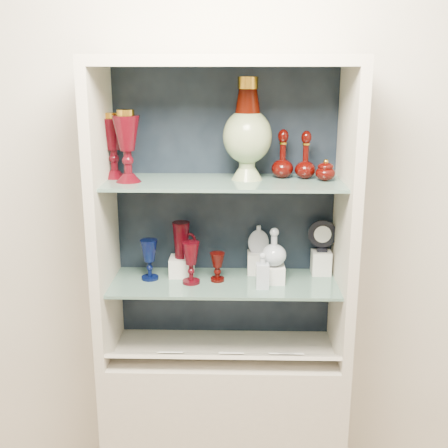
{
  "coord_description": "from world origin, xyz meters",
  "views": [
    {
      "loc": [
        0.05,
        -0.61,
        1.89
      ],
      "look_at": [
        0.0,
        1.53,
        1.3
      ],
      "focal_mm": 45.0,
      "sensor_mm": 36.0,
      "label": 1
    }
  ],
  "objects_px": {
    "cobalt_goblet": "(149,260)",
    "ruby_decanter_a": "(306,152)",
    "flat_flask": "(258,239)",
    "cameo_medallion": "(322,235)",
    "pedestal_lamp_right": "(127,146)",
    "enamel_urn": "(247,129)",
    "lidded_bowl": "(325,170)",
    "ruby_goblet_small": "(217,267)",
    "clear_round_decanter": "(274,248)",
    "pedestal_lamp_left": "(113,146)",
    "clear_square_bottle": "(262,270)",
    "ruby_decanter_b": "(283,152)",
    "ruby_pitcher": "(181,240)",
    "ruby_goblet_tall": "(191,263)"
  },
  "relations": [
    {
      "from": "pedestal_lamp_right",
      "to": "ruby_decanter_a",
      "type": "distance_m",
      "value": 0.7
    },
    {
      "from": "pedestal_lamp_right",
      "to": "cameo_medallion",
      "type": "xyz_separation_m",
      "value": [
        0.78,
        0.13,
        -0.39
      ]
    },
    {
      "from": "ruby_decanter_b",
      "to": "ruby_decanter_a",
      "type": "bearing_deg",
      "value": -8.87
    },
    {
      "from": "ruby_pitcher",
      "to": "flat_flask",
      "type": "relative_size",
      "value": 1.24
    },
    {
      "from": "pedestal_lamp_right",
      "to": "ruby_decanter_b",
      "type": "height_order",
      "value": "pedestal_lamp_right"
    },
    {
      "from": "ruby_decanter_b",
      "to": "flat_flask",
      "type": "xyz_separation_m",
      "value": [
        -0.09,
        0.04,
        -0.37
      ]
    },
    {
      "from": "ruby_goblet_small",
      "to": "ruby_decanter_a",
      "type": "bearing_deg",
      "value": 7.85
    },
    {
      "from": "enamel_urn",
      "to": "ruby_goblet_tall",
      "type": "bearing_deg",
      "value": -165.95
    },
    {
      "from": "lidded_bowl",
      "to": "ruby_decanter_a",
      "type": "bearing_deg",
      "value": 149.52
    },
    {
      "from": "lidded_bowl",
      "to": "ruby_pitcher",
      "type": "height_order",
      "value": "lidded_bowl"
    },
    {
      "from": "cameo_medallion",
      "to": "ruby_decanter_a",
      "type": "bearing_deg",
      "value": -151.57
    },
    {
      "from": "ruby_decanter_a",
      "to": "ruby_decanter_b",
      "type": "xyz_separation_m",
      "value": [
        -0.09,
        0.01,
        -0.0
      ]
    },
    {
      "from": "lidded_bowl",
      "to": "ruby_decanter_b",
      "type": "bearing_deg",
      "value": 160.64
    },
    {
      "from": "pedestal_lamp_left",
      "to": "lidded_bowl",
      "type": "height_order",
      "value": "pedestal_lamp_left"
    },
    {
      "from": "pedestal_lamp_right",
      "to": "clear_square_bottle",
      "type": "relative_size",
      "value": 1.88
    },
    {
      "from": "ruby_decanter_b",
      "to": "ruby_pitcher",
      "type": "relative_size",
      "value": 1.35
    },
    {
      "from": "clear_round_decanter",
      "to": "cameo_medallion",
      "type": "height_order",
      "value": "cameo_medallion"
    },
    {
      "from": "enamel_urn",
      "to": "clear_square_bottle",
      "type": "distance_m",
      "value": 0.56
    },
    {
      "from": "pedestal_lamp_right",
      "to": "clear_square_bottle",
      "type": "distance_m",
      "value": 0.71
    },
    {
      "from": "enamel_urn",
      "to": "ruby_goblet_tall",
      "type": "xyz_separation_m",
      "value": [
        -0.22,
        -0.06,
        -0.53
      ]
    },
    {
      "from": "enamel_urn",
      "to": "clear_round_decanter",
      "type": "bearing_deg",
      "value": -17.51
    },
    {
      "from": "pedestal_lamp_right",
      "to": "lidded_bowl",
      "type": "bearing_deg",
      "value": 2.96
    },
    {
      "from": "enamel_urn",
      "to": "lidded_bowl",
      "type": "relative_size",
      "value": 4.52
    },
    {
      "from": "pedestal_lamp_left",
      "to": "cameo_medallion",
      "type": "xyz_separation_m",
      "value": [
        0.85,
        0.05,
        -0.38
      ]
    },
    {
      "from": "ruby_decanter_a",
      "to": "ruby_pitcher",
      "type": "xyz_separation_m",
      "value": [
        -0.5,
        0.01,
        -0.37
      ]
    },
    {
      "from": "pedestal_lamp_left",
      "to": "enamel_urn",
      "type": "height_order",
      "value": "enamel_urn"
    },
    {
      "from": "ruby_decanter_a",
      "to": "clear_round_decanter",
      "type": "height_order",
      "value": "ruby_decanter_a"
    },
    {
      "from": "pedestal_lamp_left",
      "to": "pedestal_lamp_right",
      "type": "bearing_deg",
      "value": -48.73
    },
    {
      "from": "cobalt_goblet",
      "to": "clear_square_bottle",
      "type": "distance_m",
      "value": 0.47
    },
    {
      "from": "clear_round_decanter",
      "to": "flat_flask",
      "type": "bearing_deg",
      "value": 118.39
    },
    {
      "from": "cobalt_goblet",
      "to": "ruby_decanter_b",
      "type": "bearing_deg",
      "value": 5.08
    },
    {
      "from": "enamel_urn",
      "to": "cameo_medallion",
      "type": "xyz_separation_m",
      "value": [
        0.32,
        0.07,
        -0.45
      ]
    },
    {
      "from": "ruby_decanter_b",
      "to": "cobalt_goblet",
      "type": "relative_size",
      "value": 1.22
    },
    {
      "from": "pedestal_lamp_right",
      "to": "cameo_medallion",
      "type": "distance_m",
      "value": 0.88
    },
    {
      "from": "cobalt_goblet",
      "to": "ruby_decanter_a",
      "type": "bearing_deg",
      "value": 3.09
    },
    {
      "from": "ruby_pitcher",
      "to": "flat_flask",
      "type": "xyz_separation_m",
      "value": [
        0.32,
        0.04,
        -0.01
      ]
    },
    {
      "from": "flat_flask",
      "to": "cameo_medallion",
      "type": "relative_size",
      "value": 0.87
    },
    {
      "from": "lidded_bowl",
      "to": "cobalt_goblet",
      "type": "xyz_separation_m",
      "value": [
        -0.7,
        0.01,
        -0.38
      ]
    },
    {
      "from": "clear_round_decanter",
      "to": "cameo_medallion",
      "type": "distance_m",
      "value": 0.23
    },
    {
      "from": "pedestal_lamp_left",
      "to": "ruby_pitcher",
      "type": "bearing_deg",
      "value": 2.95
    },
    {
      "from": "pedestal_lamp_right",
      "to": "enamel_urn",
      "type": "distance_m",
      "value": 0.47
    },
    {
      "from": "cobalt_goblet",
      "to": "cameo_medallion",
      "type": "height_order",
      "value": "cameo_medallion"
    },
    {
      "from": "ruby_decanter_b",
      "to": "lidded_bowl",
      "type": "distance_m",
      "value": 0.18
    },
    {
      "from": "ruby_goblet_small",
      "to": "clear_square_bottle",
      "type": "xyz_separation_m",
      "value": [
        0.18,
        -0.07,
        0.01
      ]
    },
    {
      "from": "flat_flask",
      "to": "cameo_medallion",
      "type": "xyz_separation_m",
      "value": [
        0.27,
        -0.01,
        0.02
      ]
    },
    {
      "from": "pedestal_lamp_right",
      "to": "flat_flask",
      "type": "distance_m",
      "value": 0.67
    },
    {
      "from": "pedestal_lamp_right",
      "to": "enamel_urn",
      "type": "relative_size",
      "value": 0.7
    },
    {
      "from": "cobalt_goblet",
      "to": "cameo_medallion",
      "type": "relative_size",
      "value": 1.2
    },
    {
      "from": "ruby_decanter_a",
      "to": "cameo_medallion",
      "type": "height_order",
      "value": "ruby_decanter_a"
    },
    {
      "from": "ruby_decanter_b",
      "to": "pedestal_lamp_left",
      "type": "bearing_deg",
      "value": -178.62
    }
  ]
}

